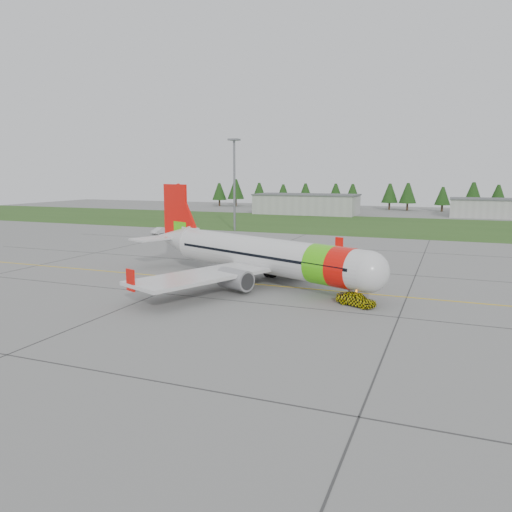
% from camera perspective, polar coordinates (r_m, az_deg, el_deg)
% --- Properties ---
extents(ground, '(320.00, 320.00, 0.00)m').
position_cam_1_polar(ground, '(48.78, 4.18, -5.80)').
color(ground, gray).
rests_on(ground, ground).
extents(aircraft, '(35.56, 33.77, 11.33)m').
position_cam_1_polar(aircraft, '(58.92, 0.44, 0.12)').
color(aircraft, silver).
rests_on(aircraft, ground).
extents(follow_me_car, '(1.92, 2.04, 4.03)m').
position_cam_1_polar(follow_me_car, '(49.47, 11.42, -3.34)').
color(follow_me_car, '#F5EB0D').
rests_on(follow_me_car, ground).
extents(service_van, '(1.55, 1.47, 4.27)m').
position_cam_1_polar(service_van, '(108.75, -11.05, 3.60)').
color(service_van, silver).
rests_on(service_van, ground).
extents(grass_strip, '(320.00, 50.00, 0.03)m').
position_cam_1_polar(grass_strip, '(128.35, 15.27, 3.35)').
color(grass_strip, '#30561E').
rests_on(grass_strip, ground).
extents(taxi_guideline, '(120.00, 0.25, 0.02)m').
position_cam_1_polar(taxi_guideline, '(56.23, 6.64, -3.78)').
color(taxi_guideline, gold).
rests_on(taxi_guideline, ground).
extents(hangar_west, '(32.00, 14.00, 6.00)m').
position_cam_1_polar(hangar_west, '(161.37, 5.78, 5.86)').
color(hangar_west, '#A8A8A3').
rests_on(hangar_west, ground).
extents(hangar_east, '(24.00, 12.00, 5.20)m').
position_cam_1_polar(hangar_east, '(163.63, 25.53, 4.91)').
color(hangar_east, '#A8A8A3').
rests_on(hangar_east, ground).
extents(floodlight_mast, '(0.50, 0.50, 20.00)m').
position_cam_1_polar(floodlight_mast, '(112.80, -2.48, 7.97)').
color(floodlight_mast, slate).
rests_on(floodlight_mast, ground).
extents(treeline, '(160.00, 8.00, 10.00)m').
position_cam_1_polar(treeline, '(183.65, 17.34, 6.53)').
color(treeline, '#1C3F14').
rests_on(treeline, ground).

